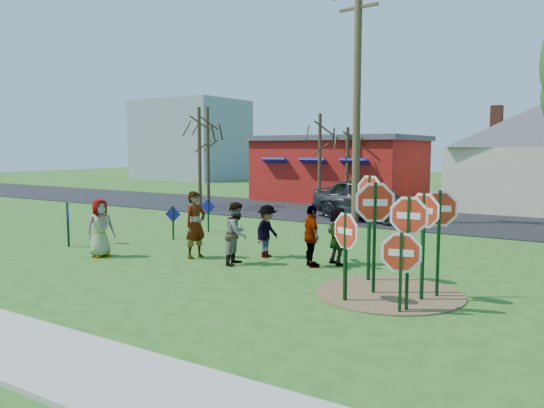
{
  "coord_description": "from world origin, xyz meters",
  "views": [
    {
      "loc": [
        8.37,
        -11.87,
        3.15
      ],
      "look_at": [
        0.4,
        0.71,
        1.58
      ],
      "focal_mm": 35.0,
      "sensor_mm": 36.0,
      "label": 1
    }
  ],
  "objects_px": {
    "stop_sign_b": "(370,201)",
    "person_b": "(195,225)",
    "person_a": "(100,228)",
    "suv": "(368,199)",
    "utility_pole": "(357,96)",
    "stop_sign_a": "(346,238)",
    "stop_sign_c": "(424,222)",
    "stop_sign_d": "(439,217)"
  },
  "relations": [
    {
      "from": "stop_sign_b",
      "to": "person_b",
      "type": "distance_m",
      "value": 5.33
    },
    {
      "from": "person_a",
      "to": "person_b",
      "type": "relative_size",
      "value": 0.88
    },
    {
      "from": "stop_sign_b",
      "to": "suv",
      "type": "bearing_deg",
      "value": 132.34
    },
    {
      "from": "person_a",
      "to": "utility_pole",
      "type": "relative_size",
      "value": 0.17
    },
    {
      "from": "stop_sign_a",
      "to": "suv",
      "type": "xyz_separation_m",
      "value": [
        -4.39,
        11.96,
        -0.4
      ]
    },
    {
      "from": "stop_sign_c",
      "to": "stop_sign_d",
      "type": "bearing_deg",
      "value": 81.95
    },
    {
      "from": "stop_sign_d",
      "to": "suv",
      "type": "distance_m",
      "value": 12.18
    },
    {
      "from": "stop_sign_b",
      "to": "suv",
      "type": "relative_size",
      "value": 0.51
    },
    {
      "from": "person_b",
      "to": "suv",
      "type": "height_order",
      "value": "person_b"
    },
    {
      "from": "stop_sign_a",
      "to": "suv",
      "type": "height_order",
      "value": "stop_sign_a"
    },
    {
      "from": "stop_sign_b",
      "to": "suv",
      "type": "height_order",
      "value": "stop_sign_b"
    },
    {
      "from": "stop_sign_b",
      "to": "stop_sign_d",
      "type": "distance_m",
      "value": 1.84
    },
    {
      "from": "stop_sign_b",
      "to": "stop_sign_c",
      "type": "bearing_deg",
      "value": -11.22
    },
    {
      "from": "stop_sign_a",
      "to": "stop_sign_b",
      "type": "height_order",
      "value": "stop_sign_b"
    },
    {
      "from": "stop_sign_b",
      "to": "stop_sign_c",
      "type": "distance_m",
      "value": 1.84
    },
    {
      "from": "stop_sign_c",
      "to": "suv",
      "type": "height_order",
      "value": "stop_sign_c"
    },
    {
      "from": "stop_sign_a",
      "to": "suv",
      "type": "relative_size",
      "value": 0.38
    },
    {
      "from": "suv",
      "to": "person_a",
      "type": "bearing_deg",
      "value": 178.74
    },
    {
      "from": "stop_sign_a",
      "to": "person_b",
      "type": "bearing_deg",
      "value": -170.16
    },
    {
      "from": "stop_sign_b",
      "to": "utility_pole",
      "type": "bearing_deg",
      "value": 135.34
    },
    {
      "from": "stop_sign_d",
      "to": "utility_pole",
      "type": "relative_size",
      "value": 0.24
    },
    {
      "from": "stop_sign_a",
      "to": "stop_sign_d",
      "type": "distance_m",
      "value": 2.06
    },
    {
      "from": "stop_sign_a",
      "to": "person_b",
      "type": "xyz_separation_m",
      "value": [
        -5.48,
        1.73,
        -0.37
      ]
    },
    {
      "from": "person_b",
      "to": "suv",
      "type": "xyz_separation_m",
      "value": [
        1.09,
        10.23,
        -0.03
      ]
    },
    {
      "from": "stop_sign_c",
      "to": "person_b",
      "type": "relative_size",
      "value": 1.23
    },
    {
      "from": "person_b",
      "to": "stop_sign_c",
      "type": "bearing_deg",
      "value": -86.63
    },
    {
      "from": "stop_sign_d",
      "to": "person_a",
      "type": "xyz_separation_m",
      "value": [
        -9.45,
        -0.96,
        -0.88
      ]
    },
    {
      "from": "stop_sign_a",
      "to": "stop_sign_c",
      "type": "height_order",
      "value": "stop_sign_c"
    },
    {
      "from": "person_a",
      "to": "stop_sign_b",
      "type": "bearing_deg",
      "value": -61.54
    },
    {
      "from": "stop_sign_b",
      "to": "stop_sign_d",
      "type": "height_order",
      "value": "stop_sign_b"
    },
    {
      "from": "person_b",
      "to": "suv",
      "type": "bearing_deg",
      "value": 4.18
    },
    {
      "from": "suv",
      "to": "utility_pole",
      "type": "bearing_deg",
      "value": -165.55
    },
    {
      "from": "person_b",
      "to": "utility_pole",
      "type": "bearing_deg",
      "value": 3.5
    },
    {
      "from": "stop_sign_b",
      "to": "person_a",
      "type": "relative_size",
      "value": 1.58
    },
    {
      "from": "suv",
      "to": "utility_pole",
      "type": "distance_m",
      "value": 4.53
    },
    {
      "from": "stop_sign_a",
      "to": "person_a",
      "type": "height_order",
      "value": "stop_sign_a"
    },
    {
      "from": "stop_sign_c",
      "to": "utility_pole",
      "type": "xyz_separation_m",
      "value": [
        -5.73,
        9.78,
        3.62
      ]
    },
    {
      "from": "stop_sign_b",
      "to": "person_a",
      "type": "distance_m",
      "value": 7.91
    },
    {
      "from": "utility_pole",
      "to": "person_b",
      "type": "bearing_deg",
      "value": -96.78
    },
    {
      "from": "stop_sign_a",
      "to": "stop_sign_b",
      "type": "xyz_separation_m",
      "value": [
        -0.24,
        1.85,
        0.59
      ]
    },
    {
      "from": "stop_sign_b",
      "to": "suv",
      "type": "xyz_separation_m",
      "value": [
        -4.15,
        10.11,
        -0.98
      ]
    },
    {
      "from": "stop_sign_c",
      "to": "utility_pole",
      "type": "height_order",
      "value": "utility_pole"
    }
  ]
}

